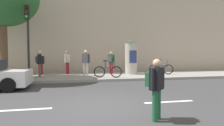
{
  "coord_description": "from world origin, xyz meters",
  "views": [
    {
      "loc": [
        -0.82,
        -6.03,
        1.7
      ],
      "look_at": [
        0.78,
        2.0,
        1.27
      ],
      "focal_mm": 30.6,
      "sensor_mm": 36.0,
      "label": 1
    }
  ],
  "objects_px": {
    "traffic_light": "(28,30)",
    "pedestrian_in_dark_shirt": "(40,62)",
    "pedestrian_in_red_top": "(39,61)",
    "pedestrian_in_light_jacket": "(86,60)",
    "pedestrian_with_backpack": "(67,61)",
    "bicycle_upright": "(161,69)",
    "bicycle_leaning": "(108,71)",
    "poster_column": "(131,57)",
    "pedestrian_with_bag": "(111,61)",
    "pedestrian_tallest": "(156,84)"
  },
  "relations": [
    {
      "from": "poster_column",
      "to": "pedestrian_with_bag",
      "type": "height_order",
      "value": "poster_column"
    },
    {
      "from": "pedestrian_in_light_jacket",
      "to": "bicycle_upright",
      "type": "relative_size",
      "value": 0.99
    },
    {
      "from": "pedestrian_tallest",
      "to": "pedestrian_in_dark_shirt",
      "type": "height_order",
      "value": "pedestrian_in_dark_shirt"
    },
    {
      "from": "pedestrian_in_light_jacket",
      "to": "pedestrian_with_backpack",
      "type": "xyz_separation_m",
      "value": [
        -1.27,
        1.26,
        -0.05
      ]
    },
    {
      "from": "bicycle_upright",
      "to": "pedestrian_with_backpack",
      "type": "bearing_deg",
      "value": 167.49
    },
    {
      "from": "traffic_light",
      "to": "poster_column",
      "type": "relative_size",
      "value": 1.64
    },
    {
      "from": "pedestrian_in_light_jacket",
      "to": "poster_column",
      "type": "bearing_deg",
      "value": 9.14
    },
    {
      "from": "pedestrian_in_dark_shirt",
      "to": "pedestrian_in_light_jacket",
      "type": "height_order",
      "value": "pedestrian_in_light_jacket"
    },
    {
      "from": "bicycle_leaning",
      "to": "bicycle_upright",
      "type": "height_order",
      "value": "same"
    },
    {
      "from": "pedestrian_with_backpack",
      "to": "pedestrian_in_light_jacket",
      "type": "bearing_deg",
      "value": -44.61
    },
    {
      "from": "traffic_light",
      "to": "pedestrian_in_light_jacket",
      "type": "height_order",
      "value": "traffic_light"
    },
    {
      "from": "bicycle_leaning",
      "to": "pedestrian_with_backpack",
      "type": "bearing_deg",
      "value": 135.96
    },
    {
      "from": "pedestrian_in_red_top",
      "to": "pedestrian_with_backpack",
      "type": "relative_size",
      "value": 1.0
    },
    {
      "from": "pedestrian_tallest",
      "to": "pedestrian_with_bag",
      "type": "relative_size",
      "value": 0.94
    },
    {
      "from": "bicycle_leaning",
      "to": "pedestrian_in_red_top",
      "type": "bearing_deg",
      "value": 164.5
    },
    {
      "from": "pedestrian_in_red_top",
      "to": "bicycle_leaning",
      "type": "xyz_separation_m",
      "value": [
        4.27,
        -1.18,
        -0.63
      ]
    },
    {
      "from": "poster_column",
      "to": "bicycle_leaning",
      "type": "xyz_separation_m",
      "value": [
        -2.07,
        -1.76,
        -0.89
      ]
    },
    {
      "from": "pedestrian_with_backpack",
      "to": "bicycle_upright",
      "type": "height_order",
      "value": "pedestrian_with_backpack"
    },
    {
      "from": "traffic_light",
      "to": "pedestrian_in_dark_shirt",
      "type": "bearing_deg",
      "value": 87.01
    },
    {
      "from": "bicycle_leaning",
      "to": "bicycle_upright",
      "type": "distance_m",
      "value": 4.21
    },
    {
      "from": "poster_column",
      "to": "pedestrian_with_backpack",
      "type": "height_order",
      "value": "poster_column"
    },
    {
      "from": "pedestrian_in_light_jacket",
      "to": "pedestrian_in_dark_shirt",
      "type": "bearing_deg",
      "value": 158.64
    },
    {
      "from": "pedestrian_in_light_jacket",
      "to": "pedestrian_with_bag",
      "type": "bearing_deg",
      "value": 26.48
    },
    {
      "from": "pedestrian_in_red_top",
      "to": "pedestrian_in_light_jacket",
      "type": "height_order",
      "value": "pedestrian_in_light_jacket"
    },
    {
      "from": "pedestrian_in_red_top",
      "to": "pedestrian_in_dark_shirt",
      "type": "height_order",
      "value": "pedestrian_in_red_top"
    },
    {
      "from": "pedestrian_in_red_top",
      "to": "bicycle_upright",
      "type": "xyz_separation_m",
      "value": [
        8.36,
        -0.19,
        -0.63
      ]
    },
    {
      "from": "poster_column",
      "to": "pedestrian_in_red_top",
      "type": "xyz_separation_m",
      "value": [
        -6.34,
        -0.57,
        -0.27
      ]
    },
    {
      "from": "poster_column",
      "to": "pedestrian_tallest",
      "type": "distance_m",
      "value": 9.32
    },
    {
      "from": "traffic_light",
      "to": "pedestrian_in_red_top",
      "type": "bearing_deg",
      "value": 80.13
    },
    {
      "from": "traffic_light",
      "to": "pedestrian_in_light_jacket",
      "type": "distance_m",
      "value": 4.08
    },
    {
      "from": "pedestrian_in_dark_shirt",
      "to": "pedestrian_in_light_jacket",
      "type": "bearing_deg",
      "value": -21.36
    },
    {
      "from": "pedestrian_in_dark_shirt",
      "to": "bicycle_upright",
      "type": "distance_m",
      "value": 8.63
    },
    {
      "from": "pedestrian_in_dark_shirt",
      "to": "bicycle_upright",
      "type": "bearing_deg",
      "value": -9.62
    },
    {
      "from": "pedestrian_in_light_jacket",
      "to": "pedestrian_with_backpack",
      "type": "bearing_deg",
      "value": 135.39
    },
    {
      "from": "traffic_light",
      "to": "pedestrian_tallest",
      "type": "relative_size",
      "value": 2.66
    },
    {
      "from": "bicycle_leaning",
      "to": "bicycle_upright",
      "type": "relative_size",
      "value": 1.0
    },
    {
      "from": "traffic_light",
      "to": "bicycle_upright",
      "type": "bearing_deg",
      "value": 9.73
    },
    {
      "from": "pedestrian_with_bag",
      "to": "traffic_light",
      "type": "bearing_deg",
      "value": -152.92
    },
    {
      "from": "traffic_light",
      "to": "pedestrian_tallest",
      "type": "xyz_separation_m",
      "value": [
        4.51,
        -6.82,
        -2.02
      ]
    },
    {
      "from": "traffic_light",
      "to": "pedestrian_with_backpack",
      "type": "relative_size",
      "value": 2.43
    },
    {
      "from": "traffic_light",
      "to": "bicycle_leaning",
      "type": "distance_m",
      "value": 5.18
    },
    {
      "from": "traffic_light",
      "to": "pedestrian_with_backpack",
      "type": "bearing_deg",
      "value": 55.88
    },
    {
      "from": "pedestrian_tallest",
      "to": "bicycle_leaning",
      "type": "relative_size",
      "value": 0.89
    },
    {
      "from": "poster_column",
      "to": "bicycle_upright",
      "type": "xyz_separation_m",
      "value": [
        2.02,
        -0.76,
        -0.89
      ]
    },
    {
      "from": "pedestrian_in_red_top",
      "to": "pedestrian_with_bag",
      "type": "bearing_deg",
      "value": 11.39
    },
    {
      "from": "pedestrian_with_bag",
      "to": "pedestrian_in_light_jacket",
      "type": "bearing_deg",
      "value": -153.52
    },
    {
      "from": "pedestrian_in_red_top",
      "to": "bicycle_leaning",
      "type": "distance_m",
      "value": 4.48
    },
    {
      "from": "pedestrian_with_bag",
      "to": "bicycle_leaning",
      "type": "relative_size",
      "value": 0.94
    },
    {
      "from": "pedestrian_with_bag",
      "to": "pedestrian_in_light_jacket",
      "type": "distance_m",
      "value": 2.14
    },
    {
      "from": "pedestrian_with_backpack",
      "to": "bicycle_upright",
      "type": "distance_m",
      "value": 6.83
    }
  ]
}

